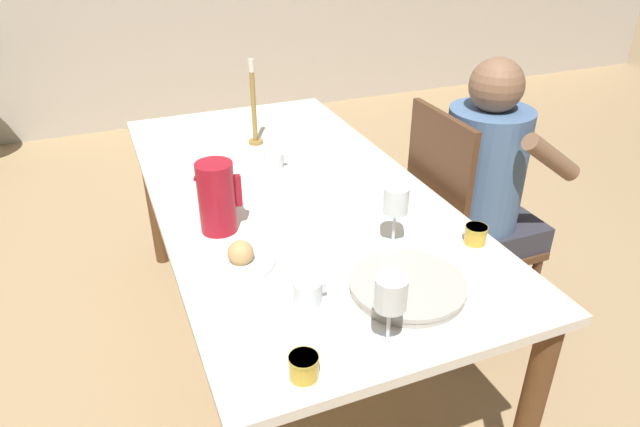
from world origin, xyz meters
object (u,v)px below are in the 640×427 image
at_px(teacup_across, 275,162).
at_px(wine_glass_water, 396,202).
at_px(teacup_near_person, 308,294).
at_px(jam_jar_amber, 476,234).
at_px(red_pitcher, 217,197).
at_px(chair_person_side, 457,227).
at_px(person_seated, 489,185).
at_px(serving_tray, 408,287).
at_px(wine_glass_juice, 391,297).
at_px(candlestick_tall, 254,111).
at_px(jam_jar_red, 304,366).
at_px(bread_plate, 241,258).

bearing_deg(teacup_across, wine_glass_water, -75.68).
xyz_separation_m(teacup_near_person, jam_jar_amber, (0.57, 0.08, 0.00)).
bearing_deg(teacup_near_person, red_pitcher, 105.25).
xyz_separation_m(chair_person_side, person_seated, (0.10, -0.03, 0.18)).
relative_size(serving_tray, jam_jar_amber, 4.55).
relative_size(red_pitcher, teacup_near_person, 1.80).
relative_size(wine_glass_juice, teacup_near_person, 1.48).
distance_m(jam_jar_amber, candlestick_tall, 1.08).
bearing_deg(teacup_across, candlestick_tall, 88.59).
height_order(wine_glass_water, candlestick_tall, candlestick_tall).
distance_m(chair_person_side, wine_glass_water, 0.68).
bearing_deg(teacup_near_person, candlestick_tall, 80.39).
relative_size(red_pitcher, teacup_across, 1.80).
height_order(red_pitcher, jam_jar_red, red_pitcher).
xyz_separation_m(wine_glass_water, teacup_across, (-0.16, 0.64, -0.11)).
xyz_separation_m(teacup_across, candlestick_tall, (0.01, 0.28, 0.11)).
height_order(red_pitcher, bread_plate, red_pitcher).
bearing_deg(jam_jar_amber, candlestick_tall, 111.04).
distance_m(teacup_near_person, teacup_across, 0.83).
xyz_separation_m(wine_glass_water, wine_glass_juice, (-0.22, -0.38, -0.00)).
bearing_deg(jam_jar_red, chair_person_side, 38.49).
height_order(person_seated, wine_glass_juice, person_seated).
bearing_deg(bread_plate, wine_glass_water, -8.31).
height_order(wine_glass_juice, serving_tray, wine_glass_juice).
bearing_deg(wine_glass_juice, jam_jar_red, -173.62).
xyz_separation_m(person_seated, teacup_near_person, (-0.91, -0.46, 0.07)).
height_order(wine_glass_water, teacup_near_person, wine_glass_water).
distance_m(chair_person_side, red_pitcher, 1.00).
relative_size(teacup_across, jam_jar_red, 1.85).
xyz_separation_m(chair_person_side, jam_jar_red, (-0.91, -0.73, 0.26)).
height_order(chair_person_side, teacup_near_person, chair_person_side).
height_order(jam_jar_red, candlestick_tall, candlestick_tall).
relative_size(serving_tray, jam_jar_red, 4.55).
relative_size(teacup_near_person, candlestick_tall, 0.36).
xyz_separation_m(wine_glass_water, jam_jar_amber, (0.23, -0.09, -0.11)).
bearing_deg(candlestick_tall, person_seated, -40.51).
distance_m(person_seated, jam_jar_amber, 0.52).
relative_size(jam_jar_red, candlestick_tall, 0.19).
bearing_deg(wine_glass_water, teacup_near_person, -153.15).
relative_size(wine_glass_water, bread_plate, 0.97).
xyz_separation_m(serving_tray, candlestick_tall, (-0.08, 1.14, 0.12)).
distance_m(chair_person_side, candlestick_tall, 0.94).
xyz_separation_m(red_pitcher, jam_jar_amber, (0.69, -0.36, -0.08)).
relative_size(chair_person_side, bread_plate, 5.10).
bearing_deg(serving_tray, wine_glass_juice, -132.40).
bearing_deg(jam_jar_amber, wine_glass_water, 158.95).
relative_size(wine_glass_juice, candlestick_tall, 0.53).
bearing_deg(wine_glass_juice, teacup_near_person, 119.42).
bearing_deg(red_pitcher, bread_plate, -86.70).
relative_size(chair_person_side, person_seated, 0.84).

